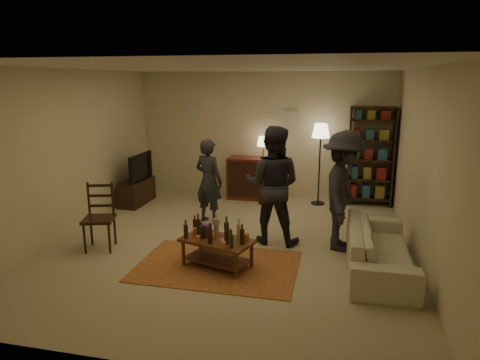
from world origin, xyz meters
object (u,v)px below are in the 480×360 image
(person_right, at_px, (272,185))
(sofa, at_px, (379,248))
(dining_chair, at_px, (100,214))
(tv_stand, at_px, (137,185))
(coffee_table, at_px, (217,241))
(bookshelf, at_px, (371,155))
(dresser, at_px, (252,177))
(floor_lamp, at_px, (321,136))
(person_left, at_px, (209,181))
(person_by_sofa, at_px, (343,191))

(person_right, bearing_deg, sofa, 160.12)
(dining_chair, xyz_separation_m, tv_stand, (-0.55, 2.35, -0.16))
(tv_stand, bearing_deg, coffee_table, -46.61)
(dining_chair, relative_size, bookshelf, 0.51)
(dresser, height_order, floor_lamp, floor_lamp)
(tv_stand, relative_size, person_left, 0.69)
(dining_chair, bearing_deg, person_right, 1.91)
(dresser, xyz_separation_m, bookshelf, (2.44, 0.07, 0.56))
(bookshelf, bearing_deg, tv_stand, -168.20)
(dresser, bearing_deg, person_left, -104.36)
(coffee_table, xyz_separation_m, person_right, (0.59, 1.10, 0.55))
(floor_lamp, height_order, sofa, floor_lamp)
(dining_chair, height_order, person_right, person_right)
(dresser, height_order, sofa, dresser)
(dresser, height_order, person_right, person_right)
(dining_chair, relative_size, sofa, 0.49)
(coffee_table, xyz_separation_m, floor_lamp, (1.21, 3.42, 1.04))
(dresser, xyz_separation_m, sofa, (2.39, -3.11, -0.17))
(bookshelf, bearing_deg, person_by_sofa, -102.13)
(dining_chair, relative_size, dresser, 0.76)
(coffee_table, bearing_deg, dining_chair, 172.09)
(person_left, bearing_deg, bookshelf, -127.46)
(sofa, bearing_deg, person_by_sofa, 37.94)
(dining_chair, xyz_separation_m, person_left, (1.26, 1.55, 0.22))
(tv_stand, distance_m, person_right, 3.46)
(dining_chair, relative_size, person_right, 0.56)
(sofa, bearing_deg, dining_chair, 92.09)
(tv_stand, distance_m, person_by_sofa, 4.46)
(dining_chair, height_order, dresser, dresser)
(coffee_table, bearing_deg, sofa, 10.84)
(tv_stand, height_order, floor_lamp, floor_lamp)
(coffee_table, relative_size, sofa, 0.52)
(dining_chair, xyz_separation_m, person_by_sofa, (3.59, 0.79, 0.36))
(dresser, height_order, bookshelf, bookshelf)
(sofa, bearing_deg, person_right, 66.61)
(floor_lamp, relative_size, person_by_sofa, 0.92)
(coffee_table, distance_m, person_right, 1.37)
(person_right, relative_size, person_by_sofa, 1.02)
(dining_chair, relative_size, floor_lamp, 0.62)
(dresser, xyz_separation_m, floor_lamp, (1.43, -0.11, 0.94))
(dining_chair, height_order, floor_lamp, floor_lamp)
(bookshelf, bearing_deg, floor_lamp, -170.04)
(tv_stand, relative_size, floor_lamp, 0.63)
(bookshelf, xyz_separation_m, person_by_sofa, (-0.55, -2.54, -0.13))
(coffee_table, relative_size, person_left, 0.71)
(dining_chair, distance_m, person_left, 2.01)
(tv_stand, height_order, sofa, tv_stand)
(coffee_table, xyz_separation_m, tv_stand, (-2.47, 2.62, 0.01))
(floor_lamp, xyz_separation_m, person_right, (-0.62, -2.32, -0.49))
(tv_stand, bearing_deg, person_right, -26.32)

